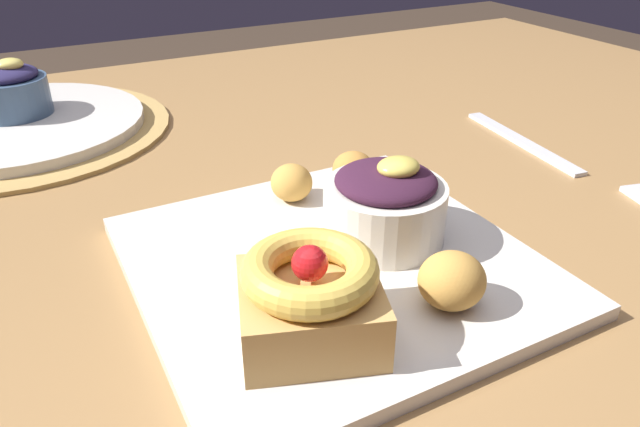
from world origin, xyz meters
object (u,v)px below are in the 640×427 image
berry_ramekin (385,204)px  back_plate (16,124)px  back_ramekin (10,91)px  cake_slice (310,297)px  knife (521,141)px  fritter_back (292,183)px  fritter_front (353,170)px  fritter_middle (456,279)px  front_plate (332,264)px

berry_ramekin → back_plate: berry_ramekin is taller
back_ramekin → cake_slice: bearing=-75.5°
cake_slice → back_ramekin: 0.53m
back_ramekin → knife: (0.50, -0.32, -0.04)m
cake_slice → back_plate: cake_slice is taller
berry_ramekin → knife: berry_ramekin is taller
fritter_back → cake_slice: bearing=-112.0°
cake_slice → back_plate: 0.51m
fritter_front → fritter_middle: (-0.03, -0.18, 0.00)m
cake_slice → fritter_middle: cake_slice is taller
cake_slice → knife: bearing=27.6°
fritter_front → back_ramekin: size_ratio=0.46×
cake_slice → back_plate: (-0.14, 0.50, -0.03)m
cake_slice → knife: 0.42m
fritter_front → back_ramekin: (-0.26, 0.35, 0.02)m
back_plate → berry_ramekin: bearing=-60.2°
fritter_back → back_ramekin: (-0.20, 0.34, 0.02)m
fritter_middle → back_plate: fritter_middle is taller
fritter_back → knife: 0.30m
front_plate → fritter_back: 0.10m
cake_slice → fritter_back: bearing=68.0°
knife → front_plate: bearing=118.3°
front_plate → fritter_front: size_ratio=7.19×
front_plate → berry_ramekin: (0.05, 0.01, 0.04)m
berry_ramekin → fritter_front: berry_ramekin is taller
cake_slice → fritter_front: cake_slice is taller
fritter_front → fritter_back: bearing=177.6°
berry_ramekin → back_ramekin: 0.50m
cake_slice → front_plate: bearing=52.2°
fritter_front → fritter_middle: bearing=-99.4°
back_plate → back_ramekin: back_ramekin is taller
cake_slice → berry_ramekin: bearing=36.5°
fritter_middle → fritter_front: bearing=80.6°
front_plate → berry_ramekin: size_ratio=2.98×
berry_ramekin → fritter_front: (0.03, 0.09, -0.01)m
front_plate → berry_ramekin: bearing=7.1°
front_plate → fritter_middle: size_ratio=6.25×
fritter_back → back_plate: size_ratio=0.13×
berry_ramekin → back_ramekin: bearing=118.5°
front_plate → fritter_front: bearing=52.0°
front_plate → fritter_front: 0.12m
front_plate → fritter_back: fritter_back is taller
fritter_middle → back_plate: 0.56m
berry_ramekin → front_plate: bearing=-172.9°
fritter_front → fritter_middle: size_ratio=0.87×
berry_ramekin → back_plate: 0.48m
front_plate → fritter_back: (0.01, 0.10, 0.02)m
front_plate → cake_slice: (-0.06, -0.07, 0.04)m
fritter_back → fritter_front: bearing=-2.4°
back_ramekin → berry_ramekin: bearing=-61.5°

